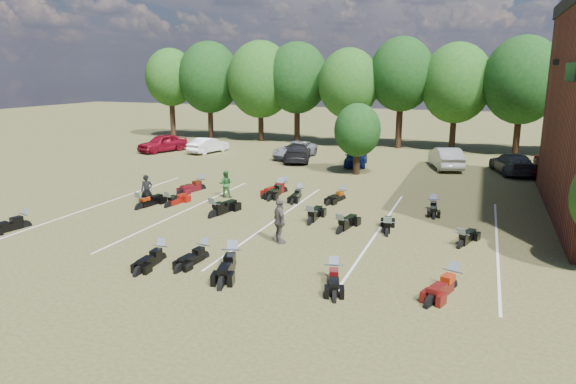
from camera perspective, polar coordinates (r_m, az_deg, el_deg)
The scene contains 34 objects.
ground at distance 21.24m, azimuth 3.05°, elevation -6.08°, with size 160.00×160.00×0.00m, color brown.
car_0 at distance 47.36m, azimuth -13.77°, elevation 5.31°, with size 1.84×4.57×1.56m, color maroon.
car_1 at distance 45.94m, azimuth -8.85°, elevation 5.17°, with size 1.42×4.08×1.34m, color silver.
car_2 at distance 42.53m, azimuth 0.77°, elevation 4.70°, with size 2.27×4.92×1.37m, color gray.
car_3 at distance 40.97m, azimuth 1.06°, elevation 4.39°, with size 1.98×4.86×1.41m, color black.
car_4 at distance 39.55m, azimuth 7.56°, elevation 3.91°, with size 1.59×3.96×1.35m, color #0B1853.
car_5 at distance 39.68m, azimuth 17.13°, elevation 3.65°, with size 1.68×4.83×1.59m, color #B5B5B0.
car_6 at distance 39.52m, azimuth 27.30°, elevation 2.65°, with size 2.51×5.44×1.51m, color #530A04.
car_7 at distance 39.35m, azimuth 23.65°, elevation 2.94°, with size 2.04×5.03×1.46m, color #3A3A3F.
person_black at distance 28.25m, azimuth -15.41°, elevation 0.15°, with size 0.62×0.41×1.70m, color black.
person_green at distance 29.39m, azimuth -6.96°, elevation 0.89°, with size 0.76×0.59×1.55m, color #235F28.
person_grey at distance 21.33m, azimuth -0.92°, elevation -3.24°, with size 1.14×0.47×1.94m, color #56504A.
motorcycle_0 at distance 26.73m, azimuth -27.20°, elevation -3.49°, with size 0.72×2.26×1.26m, color black, non-canonical shape.
motorcycle_2 at distance 20.18m, azimuth -9.33°, elevation -7.31°, with size 0.65×2.05×1.14m, color black, non-canonical shape.
motorcycle_3 at distance 20.35m, azimuth -13.92°, elevation -7.35°, with size 0.67×2.09×1.17m, color black, non-canonical shape.
motorcycle_4 at distance 19.19m, azimuth -6.22°, elevation -8.31°, with size 0.80×2.50×1.39m, color black, non-canonical shape.
motorcycle_5 at distance 18.00m, azimuth 5.07°, elevation -9.78°, with size 0.67×2.10×1.17m, color black, non-canonical shape.
motorcycle_6 at distance 18.15m, azimuth 17.70°, elevation -10.20°, with size 0.73×2.30×1.28m, color #4F0D0B, non-canonical shape.
motorcycle_7 at distance 28.01m, azimuth -13.12°, elevation -1.62°, with size 0.67×2.11×1.18m, color maroon, non-canonical shape.
motorcycle_8 at distance 27.97m, azimuth -16.12°, elevation -1.82°, with size 0.73×2.30×1.28m, color black, non-canonical shape.
motorcycle_9 at distance 25.69m, azimuth -8.27°, elevation -2.76°, with size 0.80×2.50×1.39m, color black, non-canonical shape.
motorcycle_10 at distance 23.11m, azimuth 5.81°, elevation -4.51°, with size 0.72×2.27×1.27m, color black, non-canonical shape.
motorcycle_11 at distance 24.32m, azimuth 2.50°, elevation -3.55°, with size 0.74×2.32×1.29m, color black, non-canonical shape.
motorcycle_12 at distance 23.09m, azimuth 10.93°, elevation -4.71°, with size 0.69×2.16×1.21m, color black, non-canonical shape.
motorcycle_13 at distance 22.31m, azimuth 18.63°, elevation -5.83°, with size 0.67×2.10×1.17m, color black, non-canonical shape.
motorcycle_14 at distance 31.70m, azimuth -9.60°, elevation 0.27°, with size 0.75×2.36×1.31m, color #4C0A12, non-canonical shape.
motorcycle_15 at distance 30.54m, azimuth -0.51°, elevation -0.03°, with size 0.77×2.42×1.35m, color maroon, non-canonical shape.
motorcycle_16 at distance 30.19m, azimuth -0.90°, elevation -0.19°, with size 0.75×2.37×1.32m, color black, non-canonical shape.
motorcycle_17 at distance 28.98m, azimuth 6.06°, elevation -0.85°, with size 0.64×2.02×1.12m, color black, non-canonical shape.
motorcycle_18 at distance 29.26m, azimuth 1.27°, elevation -0.63°, with size 0.65×2.04×1.14m, color black, non-canonical shape.
motorcycle_20 at distance 27.66m, azimuth 15.78°, elevation -1.97°, with size 0.67×2.11×1.18m, color black, non-canonical shape.
tree_line at distance 48.62m, azimuth 12.77°, elevation 12.12°, with size 56.00×6.00×9.79m.
young_tree_midfield at distance 35.75m, azimuth 7.73°, elevation 6.83°, with size 3.20×3.20×4.70m.
parking_lines at distance 24.90m, azimuth -1.41°, elevation -3.12°, with size 20.10×14.00×0.01m.
Camera 1 is at (6.07, -19.10, 7.04)m, focal length 32.00 mm.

